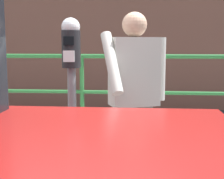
% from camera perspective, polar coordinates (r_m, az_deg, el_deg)
% --- Properties ---
extents(sidewalk_curb, '(36.00, 2.65, 0.16)m').
position_cam_1_polar(sidewalk_curb, '(3.78, -8.34, -13.85)').
color(sidewalk_curb, '#9E9B93').
rests_on(sidewalk_curb, ground).
extents(parking_meter, '(0.15, 0.16, 1.53)m').
position_cam_1_polar(parking_meter, '(2.70, -7.06, 2.54)').
color(parking_meter, slate).
rests_on(parking_meter, sidewalk_curb).
extents(pedestrian_at_meter, '(0.57, 0.61, 1.59)m').
position_cam_1_polar(pedestrian_at_meter, '(2.87, 3.87, -0.60)').
color(pedestrian_at_meter, slate).
rests_on(pedestrian_at_meter, sidewalk_curb).
extents(background_railing, '(24.06, 0.06, 1.17)m').
position_cam_1_polar(background_railing, '(4.71, -5.27, 2.19)').
color(background_railing, '#2D7A38').
rests_on(background_railing, sidewalk_curb).
extents(backdrop_wall, '(32.00, 0.50, 3.22)m').
position_cam_1_polar(backdrop_wall, '(7.58, -1.43, 9.14)').
color(backdrop_wall, brown).
rests_on(backdrop_wall, ground).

